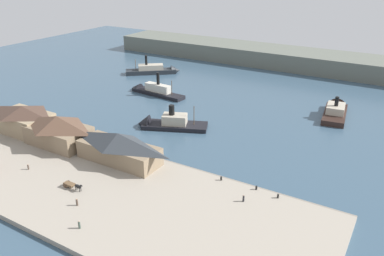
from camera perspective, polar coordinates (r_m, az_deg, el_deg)
The scene contains 19 objects.
ground_plane at distance 107.66m, azimuth -6.50°, elevation -3.38°, with size 320.00×320.00×0.00m, color #385166.
quay_promenade at distance 93.18m, azimuth -14.69°, elevation -8.26°, with size 110.00×36.00×1.20m, color #9E9384.
seawall_edge at distance 104.93m, azimuth -7.69°, elevation -3.90°, with size 110.00×0.80×1.00m, color gray.
ferry_shed_central_terminal at distance 124.84m, azimuth -23.52°, elevation 1.25°, with size 16.93×10.69×7.99m.
ferry_shed_customs_shed at distance 112.94m, azimuth -19.09°, elevation -0.26°, with size 17.99×10.63×8.21m.
ferry_shed_west_terminal at distance 99.49m, azimuth -10.75°, elevation -2.76°, with size 22.33×8.45×7.68m.
horse_cart at distance 91.60m, azimuth -17.15°, elevation -8.04°, with size 5.56×1.42×1.87m.
pedestrian_at_waters_edge at distance 79.20m, azimuth -16.27°, elevation -13.54°, with size 0.43×0.43×1.75m.
pedestrian_standing_center at distance 103.34m, azimuth -22.99°, elevation -5.31°, with size 0.37×0.37×1.51m.
pedestrian_walking_east at distance 85.74m, azimuth -16.59°, elevation -10.44°, with size 0.42×0.42×1.72m.
pedestrian_near_west_shed at distance 84.23m, azimuth 7.60°, elevation -10.24°, with size 0.41×0.41×1.66m.
mooring_post_center_west at distance 91.23m, azimuth 4.32°, elevation -7.43°, with size 0.44×0.44×0.90m, color black.
mooring_post_center_east at distance 86.79m, azimuth 12.55°, elevation -9.77°, with size 0.44×0.44×0.90m, color black.
mooring_post_west at distance 88.76m, azimuth 9.46°, elevation -8.68°, with size 0.44×0.44×0.90m, color black.
ferry_outer_harbor at distance 181.50m, azimuth -5.26°, elevation 8.49°, with size 22.78×19.91×10.10m.
ferry_moored_east at distance 153.07m, azimuth -5.84°, elevation 5.54°, with size 25.40×6.76×10.53m.
ferry_departing_north at distance 121.68m, azimuth -4.03°, elevation 0.70°, with size 22.82×14.61×9.94m.
ferry_mid_harbor at distance 140.40m, azimuth 20.40°, elevation 2.45°, with size 9.36×21.39×9.58m.
far_headland at distance 199.97m, azimuth 12.89°, elevation 10.14°, with size 180.00×24.00×8.00m, color #60665B.
Camera 1 is at (59.07, -75.77, 48.59)m, focal length 36.20 mm.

